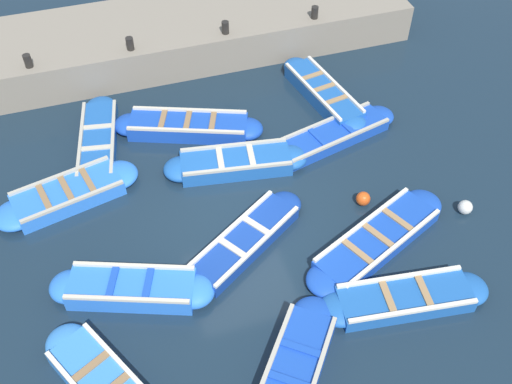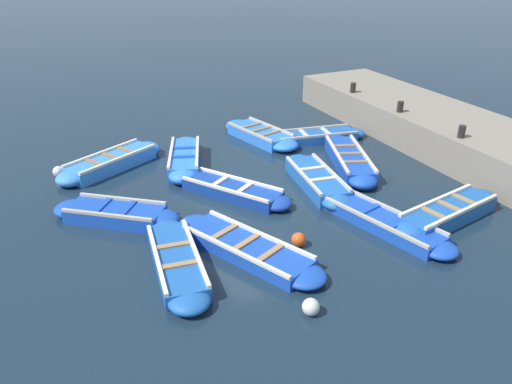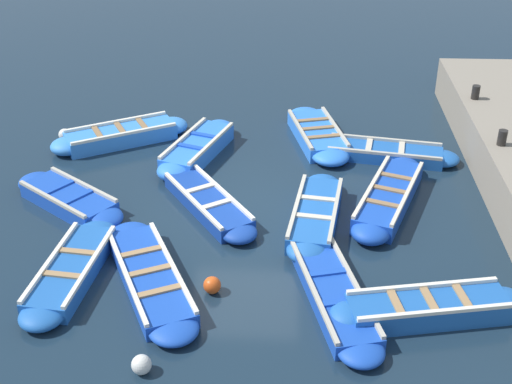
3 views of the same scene
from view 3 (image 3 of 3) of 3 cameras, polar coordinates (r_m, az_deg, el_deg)
The scene contains 18 objects.
ground_plane at distance 15.43m, azimuth -0.98°, elevation -1.58°, with size 120.00×120.00×0.00m, color #162838.
boat_outer_right at distance 13.39m, azimuth -8.47°, elevation -6.77°, with size 2.43×3.95×0.36m.
boat_drifting at distance 17.67m, azimuth -4.70°, elevation 3.49°, with size 1.87×3.36×0.47m.
boat_outer_left at distance 13.83m, azimuth -14.56°, elevation -6.09°, with size 1.22×3.51×0.39m.
boat_broadside at distance 12.81m, azimuth 13.60°, elevation -9.06°, with size 3.62×1.36×0.46m.
boat_centre at distance 18.62m, azimuth -10.76°, elevation 4.47°, with size 3.55×2.39×0.45m.
boat_end_of_row at distance 15.00m, azimuth 4.78°, elevation -1.87°, with size 1.33×3.54×0.43m.
boat_tucked at distance 18.44m, azimuth 4.93°, elevation 4.59°, with size 1.68×3.47×0.42m.
boat_inner_gap at distance 15.48m, azimuth -3.87°, elevation -0.84°, with size 2.54×3.35×0.37m.
boat_bow_out at distance 15.82m, azimuth 10.57°, elevation -0.43°, with size 2.09×3.83×0.45m.
boat_far_corner at distance 16.07m, azimuth -14.74°, elevation -0.56°, with size 3.03×2.61×0.40m.
boat_near_quay at distance 12.94m, azimuth 6.22°, elevation -8.08°, with size 1.69×3.89×0.35m.
boat_stern_in at distance 17.82m, azimuth 10.25°, elevation 3.12°, with size 3.69×1.40×0.35m.
bollard_north at distance 18.97m, azimuth 17.17°, elevation 7.64°, with size 0.20×0.20×0.35m, color black.
bollard_mid_north at distance 16.67m, azimuth 19.10°, elevation 4.13°, with size 0.20×0.20×0.35m, color black.
buoy_orange_near at distance 19.07m, azimuth -15.05°, elevation 4.45°, with size 0.32×0.32×0.32m, color silver.
buoy_yellow_far at distance 11.65m, azimuth -9.15°, elevation -13.48°, with size 0.32×0.32×0.32m, color silver.
buoy_white_drifting at distance 13.06m, azimuth -3.53°, elevation -7.45°, with size 0.33×0.33×0.33m, color #E05119.
Camera 3 is at (-0.81, 13.07, 8.15)m, focal length 50.00 mm.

